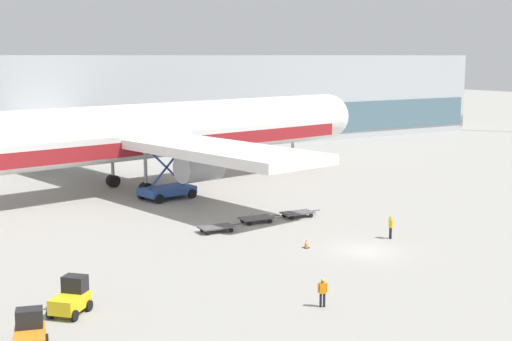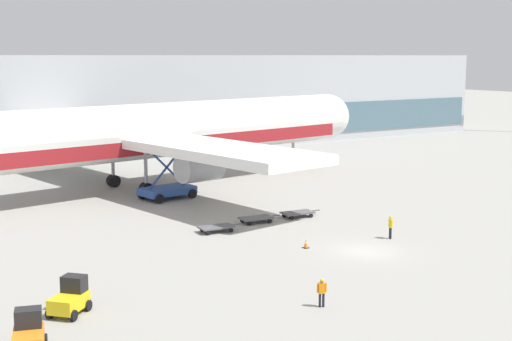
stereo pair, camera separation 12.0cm
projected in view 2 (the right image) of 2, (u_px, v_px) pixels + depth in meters
ground_plane at (366, 251)px, 51.31m from camera, size 400.00×400.00×0.00m
terminal_building at (233, 98)px, 117.10m from camera, size 90.00×18.20×14.00m
airplane_main at (155, 133)px, 75.46m from camera, size 57.73×48.66×17.00m
scissor_lift_loader at (167, 177)px, 69.97m from camera, size 5.63×4.11×5.64m
baggage_tug_mid at (70, 298)px, 38.81m from camera, size 2.75×2.71×2.00m
baggage_tug_far at (28, 335)px, 33.70m from camera, size 2.22×2.74×2.00m
baggage_dolly_lead at (217, 227)px, 56.87m from camera, size 3.75×1.71×0.48m
baggage_dolly_second at (256, 218)px, 60.02m from camera, size 3.75×1.71×0.48m
baggage_dolly_third at (298, 213)px, 62.04m from camera, size 3.75×1.71×0.48m
ground_crew_near at (322, 290)px, 39.78m from camera, size 0.53×0.35×1.66m
ground_crew_far at (391, 225)px, 54.67m from camera, size 0.35×0.53×1.83m
traffic_cone_near at (306, 243)px, 52.14m from camera, size 0.40×0.40×0.70m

